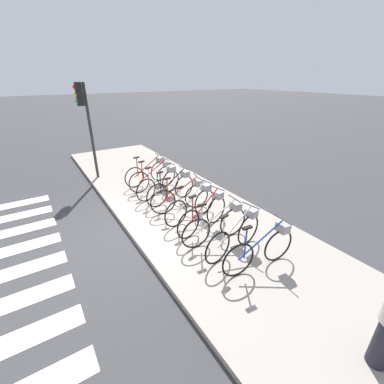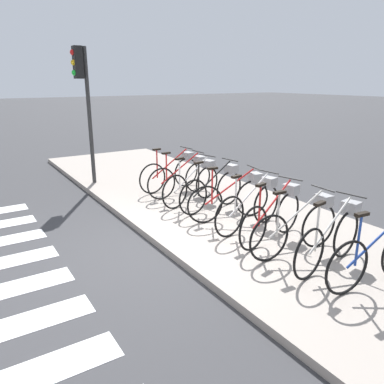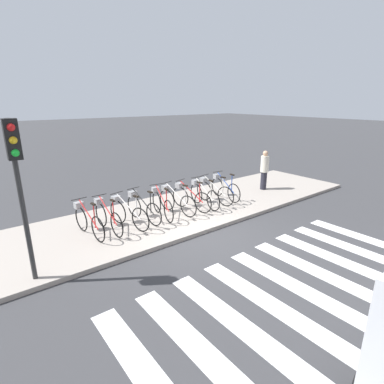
% 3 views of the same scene
% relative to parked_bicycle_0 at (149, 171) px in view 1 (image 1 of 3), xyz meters
% --- Properties ---
extents(ground_plane, '(120.00, 120.00, 0.00)m').
position_rel_parked_bicycle_0_xyz_m(ground_plane, '(2.67, -1.78, -0.58)').
color(ground_plane, '#38383A').
extents(sidewalk, '(16.50, 3.73, 0.12)m').
position_rel_parked_bicycle_0_xyz_m(sidewalk, '(2.67, 0.08, -0.52)').
color(sidewalk, '#9E9389').
rests_on(sidewalk, ground_plane).
extents(parked_bicycle_0, '(0.46, 1.74, 1.07)m').
position_rel_parked_bicycle_0_xyz_m(parked_bicycle_0, '(0.00, 0.00, 0.00)').
color(parked_bicycle_0, black).
rests_on(parked_bicycle_0, sidewalk).
extents(parked_bicycle_1, '(0.46, 1.75, 1.07)m').
position_rel_parked_bicycle_0_xyz_m(parked_bicycle_1, '(0.56, -0.03, 0.00)').
color(parked_bicycle_1, black).
rests_on(parked_bicycle_1, sidewalk).
extents(parked_bicycle_2, '(0.58, 1.71, 1.07)m').
position_rel_parked_bicycle_0_xyz_m(parked_bicycle_2, '(1.15, -0.11, 0.00)').
color(parked_bicycle_2, black).
rests_on(parked_bicycle_2, sidewalk).
extents(parked_bicycle_3, '(0.46, 1.74, 1.07)m').
position_rel_parked_bicycle_0_xyz_m(parked_bicycle_3, '(1.74, 0.02, 0.00)').
color(parked_bicycle_3, black).
rests_on(parked_bicycle_3, sidewalk).
extents(parked_bicycle_4, '(0.49, 1.73, 1.07)m').
position_rel_parked_bicycle_0_xyz_m(parked_bicycle_4, '(2.42, -0.04, 0.00)').
color(parked_bicycle_4, black).
rests_on(parked_bicycle_4, sidewalk).
extents(parked_bicycle_5, '(0.48, 1.73, 1.07)m').
position_rel_parked_bicycle_0_xyz_m(parked_bicycle_5, '(2.98, -0.05, 0.00)').
color(parked_bicycle_5, black).
rests_on(parked_bicycle_5, sidewalk).
extents(parked_bicycle_6, '(0.55, 1.72, 1.07)m').
position_rel_parked_bicycle_0_xyz_m(parked_bicycle_6, '(3.56, -0.07, 0.00)').
color(parked_bicycle_6, black).
rests_on(parked_bicycle_6, sidewalk).
extents(parked_bicycle_7, '(0.46, 1.75, 1.07)m').
position_rel_parked_bicycle_0_xyz_m(parked_bicycle_7, '(4.15, -0.11, 0.00)').
color(parked_bicycle_7, black).
rests_on(parked_bicycle_7, sidewalk).
extents(parked_bicycle_8, '(0.47, 1.73, 1.07)m').
position_rel_parked_bicycle_0_xyz_m(parked_bicycle_8, '(4.69, -0.04, 0.00)').
color(parked_bicycle_8, black).
rests_on(parked_bicycle_8, sidewalk).
extents(parked_bicycle_9, '(0.46, 1.75, 1.07)m').
position_rel_parked_bicycle_0_xyz_m(parked_bicycle_9, '(5.35, 0.06, 0.00)').
color(parked_bicycle_9, black).
rests_on(parked_bicycle_9, sidewalk).
extents(traffic_light, '(0.24, 0.40, 3.38)m').
position_rel_parked_bicycle_0_xyz_m(traffic_light, '(-1.69, -1.55, 1.97)').
color(traffic_light, '#2D2D2D').
rests_on(traffic_light, sidewalk).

